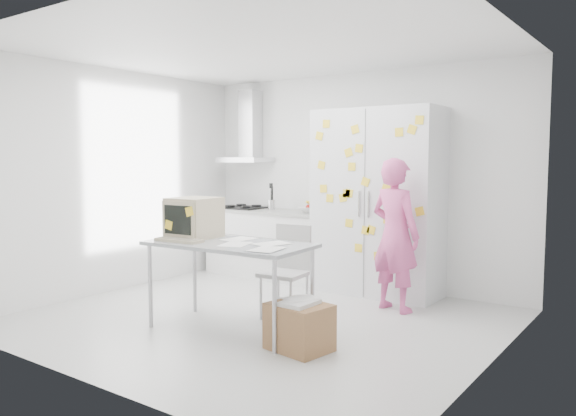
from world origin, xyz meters
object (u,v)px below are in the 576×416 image
Objects in this scene: desk at (206,229)px; cardboard_box at (299,326)px; chair at (288,265)px; person at (395,235)px.

cardboard_box is (1.16, -0.10, -0.73)m from desk.
chair is at bearing 50.52° from desk.
desk is at bearing -131.22° from chair.
cardboard_box is (-0.11, -1.63, -0.61)m from person.
person is 2.94× the size of cardboard_box.
person is at bearing 86.02° from cardboard_box.
person is at bearing 41.02° from chair.
person reaches higher than desk.
desk is 1.71× the size of chair.
desk is 1.38m from cardboard_box.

